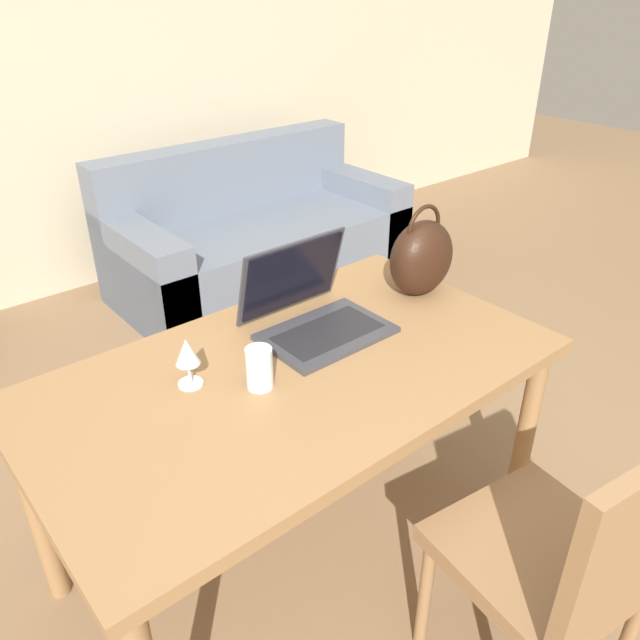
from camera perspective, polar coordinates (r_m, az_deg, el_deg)
dining_table at (r=1.79m, az=-2.21°, el=-6.58°), size 1.46×0.84×0.74m
chair at (r=1.66m, az=21.84°, el=-19.49°), size 0.50×0.50×0.90m
couch at (r=3.81m, az=-5.84°, el=7.38°), size 1.72×0.84×0.82m
laptop at (r=1.90m, az=-0.92°, el=1.28°), size 0.38×0.34×0.26m
drinking_glass at (r=1.64m, az=-5.56°, el=-4.40°), size 0.07×0.07×0.12m
wine_glass at (r=1.66m, az=-12.05°, el=-3.09°), size 0.07×0.07×0.14m
handbag at (r=2.11m, az=9.26°, el=5.70°), size 0.25×0.17×0.31m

